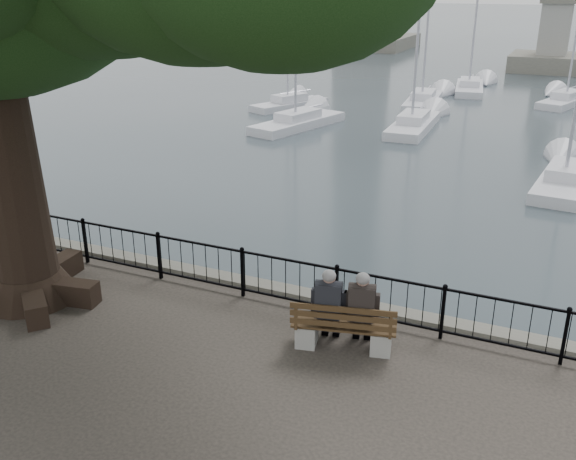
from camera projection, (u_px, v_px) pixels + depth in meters
The scene contains 13 objects.
harbor at pixel (298, 316), 13.25m from camera, with size 260.00×260.00×1.20m.
railing at pixel (288, 280), 12.44m from camera, with size 22.06×0.06×1.00m.
bench at pixel (344, 332), 11.05m from camera, with size 1.87×0.94×0.95m.
person_left at pixel (329, 309), 11.06m from camera, with size 0.54×0.81×1.50m.
person_right at pixel (362, 312), 10.96m from camera, with size 0.54×0.81×1.50m.
lion_monument at pixel (553, 42), 51.62m from camera, with size 6.18×6.18×9.07m.
sailboat_a at pixel (298, 121), 32.29m from camera, with size 3.10×6.18×10.75m.
sailboat_b at pixel (413, 123), 31.81m from camera, with size 1.93×6.06×11.82m.
sailboat_c at pixel (565, 178), 23.06m from camera, with size 2.09×5.74×11.51m.
sailboat_e at pixel (290, 102), 37.18m from camera, with size 3.28×5.15×11.24m.
sailboat_f at pixel (566, 99), 38.17m from camera, with size 3.16×5.71×10.46m.
sailboat_h at pixel (470, 86), 42.56m from camera, with size 2.61×6.29×13.90m.
sailboat_i at pixel (423, 100), 38.04m from camera, with size 2.28×6.17×11.07m.
Camera 1 is at (4.63, -7.72, 6.00)m, focal length 40.00 mm.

